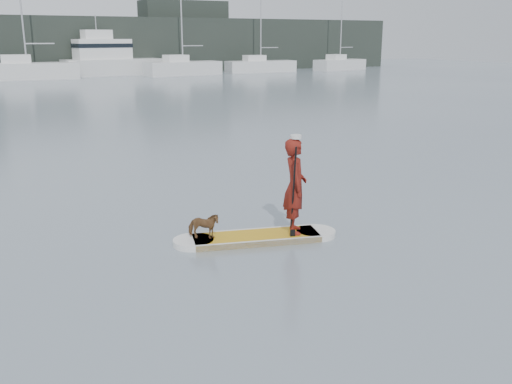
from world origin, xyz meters
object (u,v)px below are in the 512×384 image
paddleboard (256,237)px  dog (203,226)px  sailboat_e (182,67)px  sailboat_g (340,64)px  paddler (295,186)px  sailboat_d (26,69)px  motor_yacht_a (108,59)px  sailboat_f (260,65)px

paddleboard → dog: (-1.01, 0.28, 0.32)m
sailboat_e → sailboat_g: (20.29, 0.17, -0.09)m
paddler → paddleboard: bearing=101.3°
sailboat_d → motor_yacht_a: (8.36, 2.47, 0.74)m
sailboat_g → sailboat_d: bearing=167.5°
paddleboard → sailboat_e: sailboat_e is taller
dog → sailboat_d: sailboat_d is taller
sailboat_g → sailboat_f: bearing=165.5°
paddleboard → paddler: 1.28m
motor_yacht_a → sailboat_g: bearing=-13.5°
sailboat_e → sailboat_g: size_ratio=1.10×
sailboat_e → sailboat_f: sailboat_f is taller
dog → sailboat_d: 48.94m
sailboat_d → sailboat_g: sailboat_d is taller
paddleboard → sailboat_g: (37.01, 48.27, 0.68)m
dog → motor_yacht_a: bearing=18.6°
sailboat_d → sailboat_e: bearing=-0.1°
paddler → sailboat_d: size_ratio=0.14×
sailboat_e → sailboat_g: sailboat_e is taller
dog → sailboat_d: size_ratio=0.05×
sailboat_e → motor_yacht_a: bearing=147.7°
dog → sailboat_g: sailboat_g is taller
sailboat_e → sailboat_f: 9.73m
paddleboard → sailboat_g: sailboat_g is taller
sailboat_e → motor_yacht_a: size_ratio=1.11×
paddleboard → sailboat_d: (1.49, 49.15, 0.91)m
sailboat_f → sailboat_g: (10.59, -0.63, -0.07)m
motor_yacht_a → sailboat_g: 27.37m
sailboat_f → sailboat_g: size_ratio=1.14×
motor_yacht_a → paddleboard: bearing=-107.3°
paddler → dog: 1.96m
paddleboard → paddler: bearing=0.0°
dog → sailboat_d: bearing=27.6°
sailboat_e → sailboat_f: (9.70, 0.80, -0.02)m
paddler → motor_yacht_a: 52.62m
paddler → sailboat_d: (0.73, 49.36, -0.10)m
dog → motor_yacht_a: (10.86, 51.34, 1.33)m
paddler → sailboat_e: (15.95, 48.31, -0.24)m
paddleboard → dog: 1.09m
dog → sailboat_f: (27.42, 48.62, 0.43)m
paddleboard → sailboat_f: size_ratio=0.27×
sailboat_d → paddler: bearing=-87.1°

